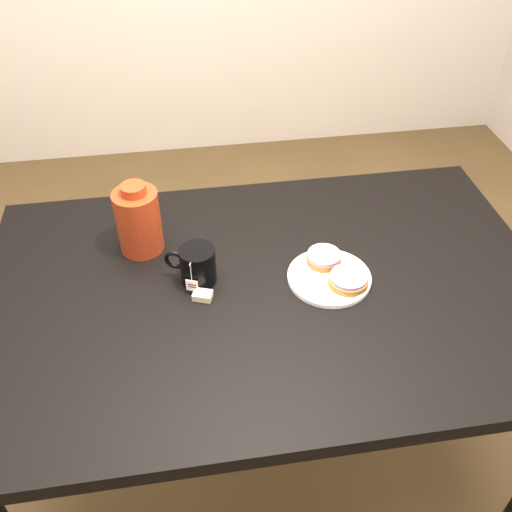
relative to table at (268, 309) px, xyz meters
name	(u,v)px	position (x,y,z in m)	size (l,w,h in m)	color
ground_plane	(265,448)	(0.00, 0.00, -0.67)	(4.00, 4.00, 0.00)	brown
table	(268,309)	(0.00, 0.00, 0.00)	(1.40, 0.90, 0.75)	black
plate	(329,277)	(0.15, 0.00, 0.09)	(0.21, 0.21, 0.02)	white
bagel_back	(324,258)	(0.15, 0.05, 0.11)	(0.12, 0.12, 0.03)	brown
bagel_front	(348,280)	(0.19, -0.04, 0.11)	(0.13, 0.13, 0.03)	brown
mug	(197,265)	(-0.17, 0.05, 0.13)	(0.14, 0.12, 0.10)	black
teabag_pouch	(203,295)	(-0.16, -0.02, 0.09)	(0.04, 0.03, 0.02)	#C6B793
bagel_package	(138,220)	(-0.31, 0.20, 0.17)	(0.12, 0.12, 0.20)	#651A0D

